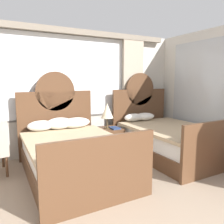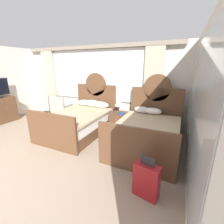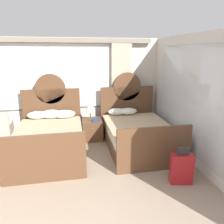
{
  "view_description": "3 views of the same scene",
  "coord_description": "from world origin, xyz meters",
  "px_view_note": "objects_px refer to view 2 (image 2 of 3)",
  "views": [
    {
      "loc": [
        -0.96,
        -0.49,
        1.62
      ],
      "look_at": [
        0.98,
        3.14,
        1.01
      ],
      "focal_mm": 35.4,
      "sensor_mm": 36.0,
      "label": 1
    },
    {
      "loc": [
        2.94,
        -0.67,
        2.0
      ],
      "look_at": [
        1.35,
        2.82,
        0.85
      ],
      "focal_mm": 24.71,
      "sensor_mm": 36.0,
      "label": 2
    },
    {
      "loc": [
        0.72,
        -1.79,
        2.33
      ],
      "look_at": [
        1.62,
        2.99,
        0.96
      ],
      "focal_mm": 34.32,
      "sensor_mm": 36.0,
      "label": 3
    }
  ],
  "objects_px": {
    "suitcase_on_floor": "(146,181)",
    "bed_near_mirror": "(147,132)",
    "bed_near_window": "(80,120)",
    "book_on_nightstand": "(121,114)",
    "nightstand_between_beds": "(120,121)",
    "armchair_by_window_left": "(61,108)",
    "table_lamp_on_nightstand": "(119,101)",
    "armchair_by_window_centre": "(44,105)"
  },
  "relations": [
    {
      "from": "armchair_by_window_centre",
      "to": "nightstand_between_beds",
      "type": "bearing_deg",
      "value": 2.54
    },
    {
      "from": "bed_near_window",
      "to": "book_on_nightstand",
      "type": "xyz_separation_m",
      "value": [
        1.14,
        0.59,
        0.2
      ]
    },
    {
      "from": "book_on_nightstand",
      "to": "suitcase_on_floor",
      "type": "relative_size",
      "value": 0.37
    },
    {
      "from": "nightstand_between_beds",
      "to": "suitcase_on_floor",
      "type": "height_order",
      "value": "suitcase_on_floor"
    },
    {
      "from": "table_lamp_on_nightstand",
      "to": "suitcase_on_floor",
      "type": "bearing_deg",
      "value": -58.8
    },
    {
      "from": "table_lamp_on_nightstand",
      "to": "armchair_by_window_centre",
      "type": "distance_m",
      "value": 3.14
    },
    {
      "from": "bed_near_mirror",
      "to": "armchair_by_window_centre",
      "type": "height_order",
      "value": "bed_near_mirror"
    },
    {
      "from": "armchair_by_window_centre",
      "to": "suitcase_on_floor",
      "type": "xyz_separation_m",
      "value": [
        4.54,
        -2.22,
        -0.22
      ]
    },
    {
      "from": "table_lamp_on_nightstand",
      "to": "book_on_nightstand",
      "type": "height_order",
      "value": "table_lamp_on_nightstand"
    },
    {
      "from": "book_on_nightstand",
      "to": "armchair_by_window_left",
      "type": "height_order",
      "value": "armchair_by_window_left"
    },
    {
      "from": "armchair_by_window_left",
      "to": "table_lamp_on_nightstand",
      "type": "bearing_deg",
      "value": 3.54
    },
    {
      "from": "bed_near_window",
      "to": "suitcase_on_floor",
      "type": "bearing_deg",
      "value": -34.19
    },
    {
      "from": "table_lamp_on_nightstand",
      "to": "suitcase_on_floor",
      "type": "height_order",
      "value": "table_lamp_on_nightstand"
    },
    {
      "from": "book_on_nightstand",
      "to": "armchair_by_window_centre",
      "type": "bearing_deg",
      "value": -179.44
    },
    {
      "from": "bed_near_window",
      "to": "armchair_by_window_centre",
      "type": "xyz_separation_m",
      "value": [
        -2.09,
        0.56,
        0.13
      ]
    },
    {
      "from": "suitcase_on_floor",
      "to": "bed_near_window",
      "type": "bearing_deg",
      "value": 145.81
    },
    {
      "from": "armchair_by_window_left",
      "to": "suitcase_on_floor",
      "type": "distance_m",
      "value": 4.33
    },
    {
      "from": "suitcase_on_floor",
      "to": "bed_near_mirror",
      "type": "bearing_deg",
      "value": 101.81
    },
    {
      "from": "suitcase_on_floor",
      "to": "armchair_by_window_centre",
      "type": "bearing_deg",
      "value": 153.93
    },
    {
      "from": "armchair_by_window_left",
      "to": "armchair_by_window_centre",
      "type": "xyz_separation_m",
      "value": [
        -0.82,
        0.0,
        0.0
      ]
    },
    {
      "from": "nightstand_between_beds",
      "to": "suitcase_on_floor",
      "type": "bearing_deg",
      "value": -59.44
    },
    {
      "from": "nightstand_between_beds",
      "to": "book_on_nightstand",
      "type": "distance_m",
      "value": 0.33
    },
    {
      "from": "bed_near_window",
      "to": "nightstand_between_beds",
      "type": "xyz_separation_m",
      "value": [
        1.05,
        0.7,
        -0.1
      ]
    },
    {
      "from": "bed_near_window",
      "to": "armchair_by_window_left",
      "type": "relative_size",
      "value": 2.38
    },
    {
      "from": "armchair_by_window_left",
      "to": "suitcase_on_floor",
      "type": "relative_size",
      "value": 1.33
    },
    {
      "from": "nightstand_between_beds",
      "to": "armchair_by_window_centre",
      "type": "relative_size",
      "value": 0.59
    },
    {
      "from": "book_on_nightstand",
      "to": "armchair_by_window_centre",
      "type": "xyz_separation_m",
      "value": [
        -3.23,
        -0.03,
        -0.07
      ]
    },
    {
      "from": "table_lamp_on_nightstand",
      "to": "nightstand_between_beds",
      "type": "bearing_deg",
      "value": 2.65
    },
    {
      "from": "suitcase_on_floor",
      "to": "table_lamp_on_nightstand",
      "type": "bearing_deg",
      "value": 121.2
    },
    {
      "from": "bed_near_window",
      "to": "book_on_nightstand",
      "type": "bearing_deg",
      "value": 27.32
    },
    {
      "from": "nightstand_between_beds",
      "to": "table_lamp_on_nightstand",
      "type": "bearing_deg",
      "value": -177.35
    },
    {
      "from": "armchair_by_window_left",
      "to": "armchair_by_window_centre",
      "type": "distance_m",
      "value": 0.82
    },
    {
      "from": "bed_near_mirror",
      "to": "armchair_by_window_left",
      "type": "bearing_deg",
      "value": 170.35
    },
    {
      "from": "nightstand_between_beds",
      "to": "armchair_by_window_left",
      "type": "bearing_deg",
      "value": -176.48
    },
    {
      "from": "nightstand_between_beds",
      "to": "table_lamp_on_nightstand",
      "type": "xyz_separation_m",
      "value": [
        -0.03,
        -0.0,
        0.66
      ]
    },
    {
      "from": "suitcase_on_floor",
      "to": "armchair_by_window_left",
      "type": "bearing_deg",
      "value": 149.18
    },
    {
      "from": "book_on_nightstand",
      "to": "suitcase_on_floor",
      "type": "height_order",
      "value": "suitcase_on_floor"
    },
    {
      "from": "table_lamp_on_nightstand",
      "to": "book_on_nightstand",
      "type": "distance_m",
      "value": 0.4
    },
    {
      "from": "book_on_nightstand",
      "to": "bed_near_mirror",
      "type": "bearing_deg",
      "value": -32.34
    },
    {
      "from": "bed_near_mirror",
      "to": "nightstand_between_beds",
      "type": "bearing_deg",
      "value": 145.69
    },
    {
      "from": "bed_near_mirror",
      "to": "armchair_by_window_left",
      "type": "distance_m",
      "value": 3.42
    },
    {
      "from": "nightstand_between_beds",
      "to": "suitcase_on_floor",
      "type": "distance_m",
      "value": 2.74
    }
  ]
}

